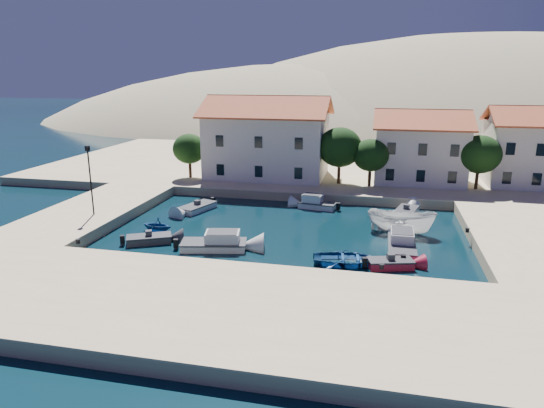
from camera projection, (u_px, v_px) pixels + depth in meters
The scene contains 21 objects.
ground at pixel (260, 277), 32.88m from camera, with size 400.00×400.00×0.00m, color black.
quay_south at pixel (234, 311), 27.10m from camera, with size 52.00×12.00×1.00m, color tan.
quay_west at pixel (92, 212), 46.17m from camera, with size 8.00×20.00×1.00m, color tan.
quay_north at pixel (339, 167), 68.10m from camera, with size 80.00×36.00×1.00m, color tan.
hills at pixel (420, 194), 151.07m from camera, with size 254.00×176.00×99.00m.
building_left at pixel (268, 136), 58.94m from camera, with size 14.70×9.45×9.70m.
building_mid at pixel (420, 145), 56.28m from camera, with size 10.50×8.40×8.30m.
building_right at pixel (530, 145), 54.63m from camera, with size 9.45×8.40×8.80m.
trees at pixel (353, 151), 54.62m from camera, with size 37.30×5.30×6.45m.
lamppost at pixel (90, 174), 42.85m from camera, with size 0.35×0.25×6.22m.
bollards at pixel (310, 245), 35.63m from camera, with size 29.36×9.56×0.30m.
motorboat_grey_sw at pixel (149, 239), 39.38m from camera, with size 3.88×2.99×1.25m.
cabin_cruiser_south at pixel (214, 243), 37.96m from camera, with size 5.42×3.19×1.60m.
rowboat_south at pixel (347, 264), 35.15m from camera, with size 3.50×4.91×1.02m, color navy.
motorboat_red_se at pixel (390, 264), 34.36m from camera, with size 3.43×2.21×1.25m.
cabin_cruiser_east at pixel (402, 245), 37.61m from camera, with size 2.10×5.16×1.60m.
boat_east at pixel (400, 233), 41.94m from camera, with size 2.18×5.79×2.24m, color silver.
motorboat_white_ne at pixel (406, 212), 47.06m from camera, with size 2.73×4.17×1.25m.
rowboat_west at pixel (157, 231), 42.30m from camera, with size 2.37×2.75×1.45m, color navy.
motorboat_white_west at pixel (198, 208), 48.61m from camera, with size 3.10×4.56×1.25m.
cabin_cruiser_north at pixel (317, 204), 49.28m from camera, with size 3.98×2.21×1.60m.
Camera 1 is at (7.43, -29.51, 13.44)m, focal length 32.00 mm.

